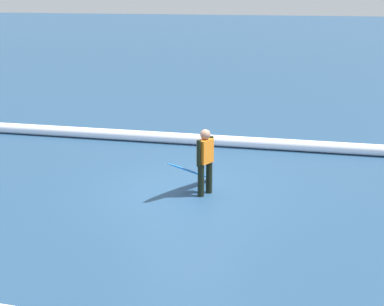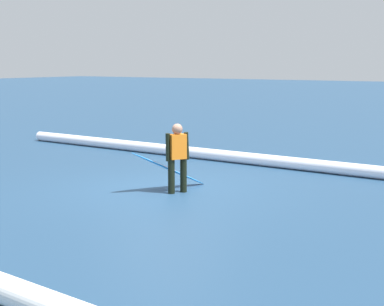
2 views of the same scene
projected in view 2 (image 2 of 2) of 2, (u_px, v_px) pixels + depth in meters
ground_plane at (164, 189)px, 12.41m from camera, size 146.62×146.62×0.00m
surfer at (177, 154)px, 11.90m from camera, size 0.34×0.50×1.44m
surfboard at (169, 169)px, 12.30m from camera, size 0.91×1.81×0.91m
wave_crest_foreground at (219, 155)px, 15.88m from camera, size 14.70×0.71×0.31m
wave_crest_midground at (17, 294)px, 6.35m from camera, size 23.20×1.87×0.33m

